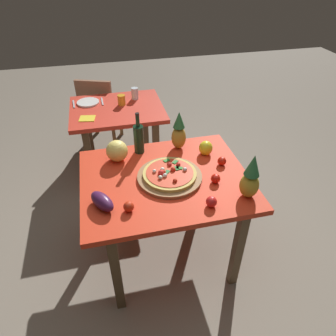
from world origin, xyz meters
The scene contains 22 objects.
ground_plane centered at (0.00, 0.00, 0.00)m, with size 10.00×10.00×0.00m, color gray.
display_table centered at (0.00, 0.00, 0.65)m, with size 1.15×0.93×0.75m.
background_table centered at (-0.22, 1.18, 0.62)m, with size 0.90×0.74×0.75m.
dining_chair centered at (-0.39, 1.78, 0.48)m, with size 0.51×0.51×0.85m.
pizza_board centered at (0.03, -0.01, 0.76)m, with size 0.44×0.44×0.03m, color olive.
pizza centered at (0.03, -0.01, 0.79)m, with size 0.37×0.37×0.06m.
wine_bottle centered at (-0.12, 0.36, 0.87)m, with size 0.08×0.08×0.33m.
pineapple_left centered at (0.47, -0.30, 0.88)m, with size 0.12×0.12×0.31m.
pineapple_right centered at (0.19, 0.34, 0.88)m, with size 0.11×0.11×0.31m.
melon centered at (-0.29, 0.29, 0.82)m, with size 0.16×0.16×0.16m, color #F1DA67.
bell_pepper centered at (0.36, 0.21, 0.80)m, with size 0.10×0.10×0.11m, color yellow.
eggplant centered at (-0.43, -0.19, 0.79)m, with size 0.20×0.09×0.09m, color #431A42.
tomato_by_bottle centered at (-0.28, -0.26, 0.78)m, with size 0.07×0.07×0.07m, color red.
tomato_near_board centered at (0.21, -0.34, 0.78)m, with size 0.07×0.07×0.07m, color red.
tomato_beside_pepper centered at (0.32, -0.13, 0.78)m, with size 0.06×0.06×0.06m, color red.
tomato_at_corner centered at (0.43, 0.05, 0.78)m, with size 0.06×0.06×0.06m, color red.
drinking_glass_juice centered at (-0.16, 1.23, 0.80)m, with size 0.08×0.08×0.10m, color gold.
drinking_glass_water centered at (-0.01, 1.34, 0.80)m, with size 0.07×0.07×0.12m, color silver.
dinner_plate centered at (-0.49, 1.35, 0.75)m, with size 0.22×0.22×0.02m, color white.
fork_utensil centered at (-0.63, 1.35, 0.75)m, with size 0.02×0.18×0.01m, color silver.
knife_utensil centered at (-0.35, 1.35, 0.75)m, with size 0.02×0.18×0.01m, color silver.
napkin_folded centered at (-0.50, 1.01, 0.75)m, with size 0.14×0.12×0.01m, color yellow.
Camera 1 is at (-0.36, -1.60, 2.05)m, focal length 32.56 mm.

